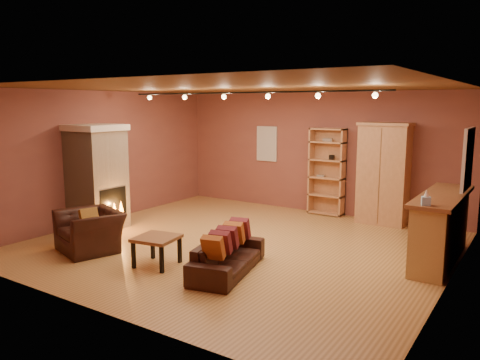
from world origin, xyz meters
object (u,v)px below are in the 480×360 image
Objects in this scene: fireplace at (97,177)px; loveseat at (228,250)px; armchair at (90,224)px; bookcase at (328,171)px; coffee_table at (157,241)px; bar_counter at (441,228)px; armoire at (383,173)px.

loveseat is at bearing -10.08° from fireplace.
fireplace reaches higher than loveseat.
bookcase is at bearing 82.00° from armchair.
coffee_table is (2.56, -1.02, -0.66)m from fireplace.
loveseat is (0.25, -4.39, -0.66)m from bookcase.
bar_counter is 1.88× the size of armchair.
bar_counter reaches higher than loveseat.
armchair reaches higher than coffee_table.
coffee_table is (-1.10, -0.37, 0.05)m from loveseat.
fireplace is 5.93m from armoire.
bookcase is 1.61× the size of armchair.
armchair is at bearing -152.40° from bar_counter.
loveseat is 2.64m from armchair.
armchair is (-2.60, -0.44, 0.12)m from loveseat.
fireplace is 6.47m from bar_counter.
bookcase is 4.45m from loveseat.
armchair is (-3.67, -4.67, -0.61)m from armoire.
armchair reaches higher than loveseat.
bar_counter is at bearing -61.82° from loveseat.
loveseat is at bearing 18.44° from coffee_table.
coffee_table is (-3.68, -2.64, -0.16)m from bar_counter.
armoire is 5.96m from armchair.
bar_counter is at bearing -36.82° from bookcase.
armoire reaches higher than fireplace.
armoire reaches higher than bar_counter.
bar_counter is 3.45m from loveseat.
bookcase is 1.33m from armoire.
fireplace is at bearing -132.29° from bookcase.
bookcase is 0.86× the size of bar_counter.
fireplace is 1.72× the size of armchair.
coffee_table is at bearing -115.24° from armoire.
fireplace is 3.78m from loveseat.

